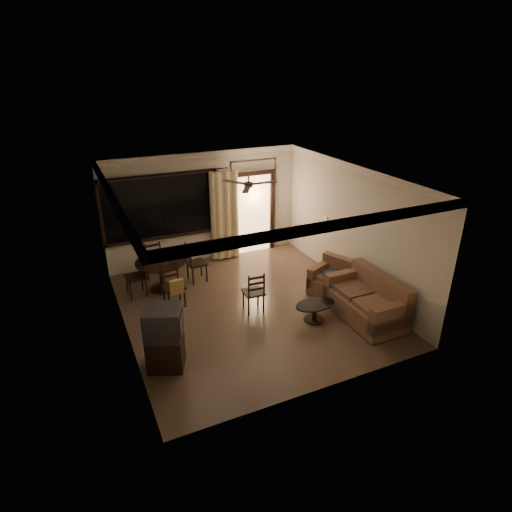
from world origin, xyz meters
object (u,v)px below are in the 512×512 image
dining_chair_north (153,266)px  armchair (332,279)px  dining_chair_east (197,270)px  tv_cabinet (165,338)px  dining_table (161,267)px  sofa (368,302)px  dining_chair_west (137,284)px  side_chair (254,299)px  coffee_table (315,309)px  dining_chair_south (174,293)px

dining_chair_north → armchair: bearing=140.7°
dining_chair_east → tv_cabinet: tv_cabinet is taller
dining_table → sofa: 4.54m
dining_chair_north → tv_cabinet: (-0.53, -3.46, 0.28)m
tv_cabinet → armchair: tv_cabinet is taller
dining_chair_west → side_chair: 2.66m
tv_cabinet → sofa: 4.05m
tv_cabinet → dining_chair_east: bearing=85.7°
dining_table → sofa: size_ratio=0.65×
dining_chair_north → tv_cabinet: bearing=77.3°
tv_cabinet → coffee_table: size_ratio=1.34×
dining_table → armchair: (3.40, -1.76, -0.23)m
dining_chair_west → tv_cabinet: tv_cabinet is taller
dining_table → dining_chair_west: (-0.57, -0.06, -0.27)m
dining_chair_south → sofa: bearing=-35.5°
sofa → side_chair: (-1.97, 1.20, -0.09)m
dining_chair_east → dining_chair_south: bearing=135.7°
dining_chair_south → armchair: bearing=-19.1°
dining_chair_east → tv_cabinet: bearing=149.3°
armchair → side_chair: size_ratio=1.12×
side_chair → armchair: bearing=-176.4°
sofa → dining_chair_west: bearing=145.3°
armchair → dining_chair_west: bearing=133.3°
side_chair → dining_chair_south: bearing=-27.6°
dining_chair_east → sofa: size_ratio=0.56×
dining_chair_west → sofa: (4.03, -2.88, 0.08)m
dining_chair_west → sofa: size_ratio=0.56×
dining_chair_west → dining_chair_east: size_ratio=1.00×
dining_chair_west → coffee_table: (3.02, -2.52, -0.04)m
coffee_table → dining_chair_south: bearing=144.2°
coffee_table → dining_chair_north: bearing=127.4°
dining_chair_north → coffee_table: (2.50, -3.27, -0.04)m
sofa → armchair: sofa is taller
dining_chair_north → side_chair: (1.55, -2.44, -0.01)m
sofa → side_chair: size_ratio=1.87×
dining_chair_south → dining_chair_north: same height
dining_chair_east → dining_chair_south: (-0.78, -0.91, 0.02)m
dining_chair_west → sofa: 4.95m
dining_chair_south → dining_chair_north: bearing=90.2°
dining_table → coffee_table: (2.45, -2.58, -0.30)m
dining_chair_south → dining_chair_north: (-0.11, 1.55, -0.02)m
dining_chair_north → dining_chair_west: bearing=51.6°
dining_chair_west → coffee_table: dining_chair_west is taller
dining_table → dining_chair_north: (-0.06, 0.70, -0.27)m
side_chair → dining_chair_north: bearing=-53.6°
dining_chair_west → dining_chair_south: (0.63, -0.80, 0.02)m
dining_chair_east → armchair: bearing=-129.2°
dining_chair_east → side_chair: size_ratio=1.04×
dining_chair_east → dining_chair_north: same height
dining_chair_south → sofa: dining_chair_south is taller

